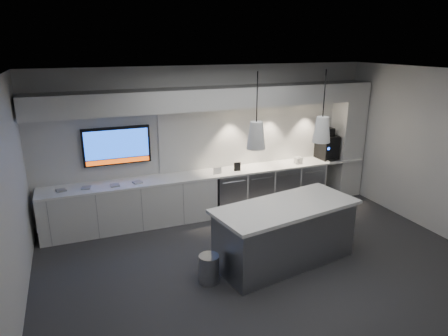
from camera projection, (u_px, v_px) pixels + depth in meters
name	position (u px, v px, depth m)	size (l,w,h in m)	color
floor	(263.00, 264.00, 6.46)	(7.00, 7.00, 0.00)	#313133
ceiling	(270.00, 74.00, 5.55)	(7.00, 7.00, 0.00)	black
wall_back	(211.00, 140.00, 8.23)	(7.00, 7.00, 0.00)	silver
wall_front	(387.00, 254.00, 3.78)	(7.00, 7.00, 0.00)	silver
wall_left	(6.00, 210.00, 4.79)	(7.00, 7.00, 0.00)	silver
wall_right	(439.00, 153.00, 7.22)	(7.00, 7.00, 0.00)	silver
back_counter	(217.00, 173.00, 8.12)	(6.80, 0.65, 0.04)	white
left_base_cabinets	(131.00, 205.00, 7.65)	(3.30, 0.63, 0.86)	silver
fridge_unit_a	(228.00, 192.00, 8.35)	(0.60, 0.61, 0.85)	gray
fridge_unit_b	(255.00, 188.00, 8.57)	(0.60, 0.61, 0.85)	gray
fridge_unit_c	(281.00, 185.00, 8.78)	(0.60, 0.61, 0.85)	gray
fridge_unit_d	(306.00, 181.00, 9.00)	(0.60, 0.61, 0.85)	gray
backsplash	(264.00, 133.00, 8.61)	(4.60, 0.03, 1.30)	silver
soffit	(216.00, 98.00, 7.69)	(6.90, 0.60, 0.40)	silver
column	(347.00, 139.00, 9.13)	(0.55, 0.55, 2.60)	silver
wall_tv	(117.00, 146.00, 7.50)	(1.25, 0.07, 0.72)	black
island	(285.00, 233.00, 6.39)	(2.47, 1.40, 0.99)	gray
bin	(209.00, 269.00, 5.92)	(0.30, 0.30, 0.43)	gray
coffee_machine	(327.00, 146.00, 8.98)	(0.40, 0.57, 0.70)	black
sign_black	(237.00, 167.00, 8.16)	(0.14, 0.02, 0.18)	black
sign_white	(217.00, 171.00, 7.97)	(0.18, 0.02, 0.14)	white
cup_cluster	(298.00, 160.00, 8.67)	(0.16, 0.16, 0.14)	silver
tray_a	(61.00, 190.00, 7.08)	(0.16, 0.16, 0.03)	#9C9C9C
tray_b	(86.00, 188.00, 7.21)	(0.16, 0.16, 0.03)	#9C9C9C
tray_c	(115.00, 185.00, 7.33)	(0.16, 0.16, 0.03)	#9C9C9C
tray_d	(137.00, 182.00, 7.48)	(0.16, 0.16, 0.03)	#9C9C9C
pendant_left	(256.00, 135.00, 5.70)	(0.28, 0.28, 1.09)	silver
pendant_right	(322.00, 129.00, 6.09)	(0.28, 0.28, 1.09)	silver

